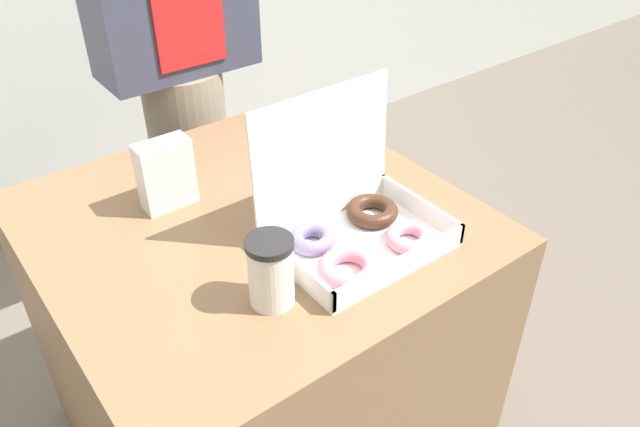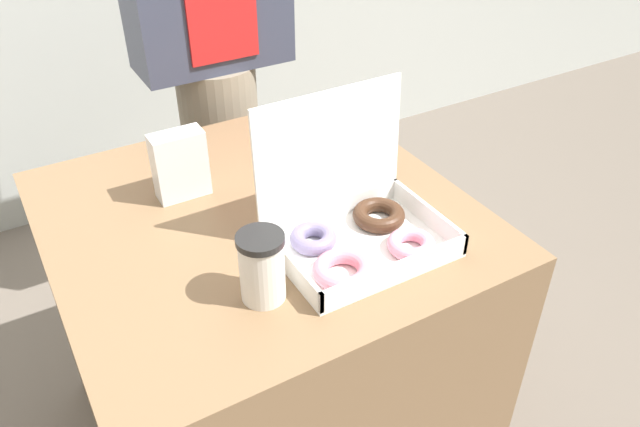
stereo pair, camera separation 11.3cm
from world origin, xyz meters
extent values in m
plane|color=#665B51|center=(0.00, 0.00, 0.00)|extent=(14.00, 14.00, 0.00)
cube|color=brown|center=(0.00, 0.00, 0.36)|extent=(0.84, 0.84, 0.72)
cube|color=white|center=(0.12, -0.21, 0.73)|extent=(0.32, 0.23, 0.01)
cube|color=white|center=(-0.04, -0.21, 0.75)|extent=(0.01, 0.23, 0.04)
cube|color=white|center=(0.27, -0.21, 0.75)|extent=(0.01, 0.23, 0.04)
cube|color=white|center=(0.12, -0.32, 0.75)|extent=(0.32, 0.01, 0.04)
cube|color=white|center=(0.12, -0.10, 0.75)|extent=(0.32, 0.01, 0.04)
cube|color=white|center=(0.12, -0.09, 0.89)|extent=(0.32, 0.02, 0.23)
torus|color=pink|center=(0.04, -0.27, 0.75)|extent=(0.12, 0.12, 0.03)
torus|color=slate|center=(0.04, -0.16, 0.75)|extent=(0.11, 0.11, 0.03)
torus|color=pink|center=(0.19, -0.27, 0.74)|extent=(0.11, 0.11, 0.03)
torus|color=#422819|center=(0.19, -0.16, 0.75)|extent=(0.13, 0.13, 0.03)
cylinder|color=silver|center=(-0.10, -0.23, 0.78)|extent=(0.08, 0.08, 0.12)
cylinder|color=black|center=(-0.10, -0.23, 0.85)|extent=(0.08, 0.08, 0.01)
cube|color=silver|center=(-0.11, 0.14, 0.80)|extent=(0.11, 0.05, 0.15)
cylinder|color=gray|center=(0.16, 0.61, 0.40)|extent=(0.23, 0.23, 0.80)
camera|label=1|loc=(-0.52, -0.91, 1.47)|focal=35.00mm
camera|label=2|loc=(-0.42, -0.98, 1.47)|focal=35.00mm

